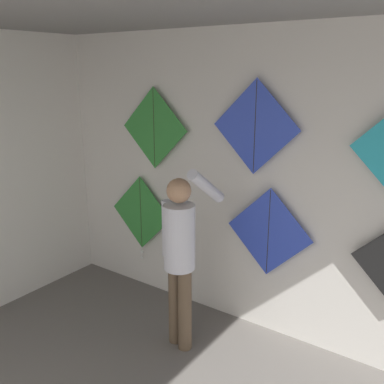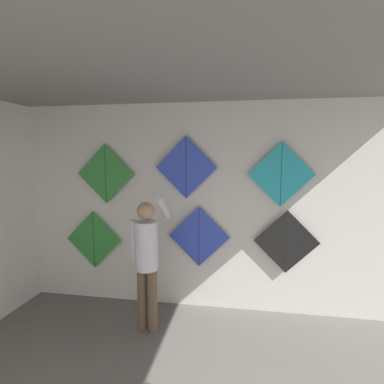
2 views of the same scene
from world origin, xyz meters
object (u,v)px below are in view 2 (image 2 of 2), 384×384
at_px(kite_4, 186,167).
at_px(kite_5, 281,174).
at_px(kite_0, 94,241).
at_px(kite_1, 199,236).
at_px(kite_2, 287,242).
at_px(shopkeeper, 147,254).
at_px(kite_3, 106,174).

xyz_separation_m(kite_4, kite_5, (1.22, 0.00, -0.08)).
xyz_separation_m(kite_0, kite_1, (1.53, 0.00, 0.13)).
xyz_separation_m(kite_2, kite_5, (-0.10, 0.00, 0.87)).
distance_m(kite_4, kite_5, 1.22).
bearing_deg(shopkeeper, kite_5, 35.21).
distance_m(kite_2, kite_3, 2.60).
bearing_deg(kite_4, kite_0, -179.99).
bearing_deg(shopkeeper, kite_1, 62.97).
bearing_deg(kite_2, shopkeeper, -159.79).
bearing_deg(kite_3, kite_1, 0.00).
distance_m(shopkeeper, kite_3, 1.35).
xyz_separation_m(shopkeeper, kite_3, (-0.78, 0.62, 0.91)).
bearing_deg(shopkeeper, kite_2, 34.07).
bearing_deg(kite_2, kite_0, -179.99).
height_order(shopkeeper, kite_3, kite_3).
relative_size(kite_1, kite_3, 1.00).
bearing_deg(kite_5, kite_3, 180.00).
height_order(shopkeeper, kite_0, shopkeeper).
bearing_deg(kite_4, kite_3, 180.00).
relative_size(kite_3, kite_4, 1.00).
bearing_deg(shopkeeper, kite_3, 155.57).
relative_size(kite_2, kite_5, 1.00).
distance_m(kite_1, kite_5, 1.35).
distance_m(kite_1, kite_2, 1.14).
relative_size(kite_0, kite_3, 1.17).
height_order(kite_1, kite_4, kite_4).
bearing_deg(kite_4, kite_5, 0.00).
relative_size(kite_0, kite_5, 1.17).
xyz_separation_m(shopkeeper, kite_1, (0.53, 0.62, 0.07)).
relative_size(shopkeeper, kite_1, 2.02).
bearing_deg(kite_5, kite_4, 180.00).
xyz_separation_m(kite_0, kite_2, (2.68, 0.00, 0.11)).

